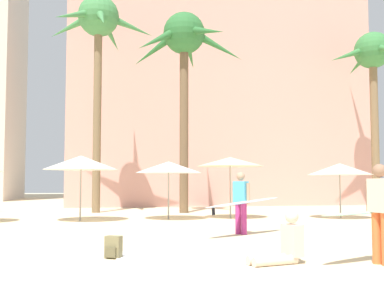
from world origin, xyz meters
TOP-DOWN VIEW (x-y plane):
  - ground at (0.00, 0.00)m, footprint 120.00×120.00m
  - hotel_pink at (6.14, 26.33)m, footprint 19.35×11.54m
  - palm_tree_far_left at (2.54, 15.36)m, footprint 5.53×5.90m
  - palm_tree_left at (13.97, 17.30)m, footprint 5.86×5.99m
  - palm_tree_right at (-1.64, 16.28)m, footprint 5.41×5.25m
  - cafe_umbrella_2 at (8.18, 10.83)m, footprint 2.57×2.57m
  - cafe_umbrella_3 at (1.28, 11.62)m, footprint 2.63×2.63m
  - cafe_umbrella_4 at (3.82, 11.69)m, footprint 2.69×2.69m
  - cafe_umbrella_5 at (-2.09, 11.48)m, footprint 2.79×2.79m
  - beach_towel at (-0.16, 3.18)m, footprint 2.02×1.54m
  - backpack at (-0.96, 2.73)m, footprint 0.35×0.33m
  - person_near_right at (2.59, 6.01)m, footprint 2.74×1.90m
  - person_far_right at (3.67, 1.28)m, footprint 2.60×1.32m
  - person_mid_right at (2.02, 1.60)m, footprint 1.03×0.59m

SIDE VIEW (x-z plane):
  - ground at x=0.00m, z-range 0.00..0.00m
  - beach_towel at x=-0.16m, z-range 0.00..0.01m
  - backpack at x=-0.96m, z-range -0.01..0.41m
  - person_mid_right at x=2.02m, z-range -0.15..0.80m
  - person_near_right at x=2.59m, z-range 0.06..1.80m
  - person_far_right at x=3.67m, z-range 0.07..1.83m
  - cafe_umbrella_2 at x=8.18m, z-range 0.88..3.10m
  - cafe_umbrella_3 at x=1.28m, z-range 0.91..3.19m
  - cafe_umbrella_5 at x=-2.09m, z-range 0.96..3.43m
  - cafe_umbrella_4 at x=3.82m, z-range 1.05..3.53m
  - hotel_pink at x=6.14m, z-range 0.00..16.08m
  - palm_tree_far_left at x=2.54m, z-range 3.21..13.02m
  - palm_tree_left at x=13.97m, z-range 3.35..13.53m
  - palm_tree_right at x=-1.64m, z-range 3.65..14.36m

